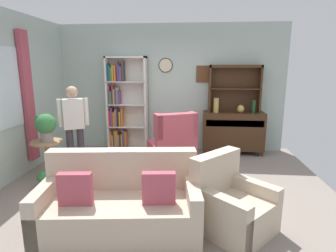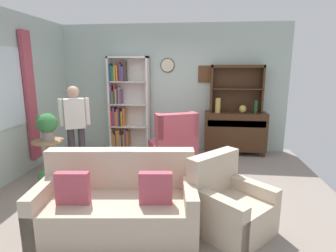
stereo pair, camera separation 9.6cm
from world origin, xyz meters
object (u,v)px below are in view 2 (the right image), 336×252
object	(u,v)px
potted_plant_small	(44,177)
sideboard	(235,131)
armchair_floral	(229,207)
person_reading	(75,123)
vase_round	(243,109)
couch_floral	(118,204)
wingback_chair	(174,146)
sideboard_hutch	(237,82)
coffee_table	(133,176)
vase_tall	(218,105)
potted_plant_large	(47,125)
plant_stand	(49,155)
bookshelf	(125,105)
bottle_wine	(256,107)
book_stack	(126,171)

from	to	relation	value
potted_plant_small	sideboard	bearing A→B (deg)	32.58
armchair_floral	person_reading	world-z (taller)	person_reading
vase_round	couch_floral	size ratio (longest dim) A/B	0.09
sideboard	vase_round	bearing A→B (deg)	-27.17
couch_floral	wingback_chair	size ratio (longest dim) A/B	1.79
sideboard_hutch	coffee_table	xyz separation A→B (m)	(-1.70, -2.46, -1.21)
vase_tall	potted_plant_large	bearing A→B (deg)	-151.03
vase_round	couch_floral	bearing A→B (deg)	-121.17
wingback_chair	potted_plant_small	distance (m)	2.32
couch_floral	potted_plant_large	distance (m)	2.22
vase_round	coffee_table	world-z (taller)	vase_round
sideboard_hutch	potted_plant_large	size ratio (longest dim) A/B	2.36
potted_plant_small	plant_stand	bearing A→B (deg)	104.88
sideboard	potted_plant_small	xyz separation A→B (m)	(-3.23, -2.07, -0.36)
vase_round	potted_plant_small	world-z (taller)	vase_round
bookshelf	potted_plant_large	distance (m)	1.98
wingback_chair	potted_plant_large	distance (m)	2.29
vase_round	armchair_floral	world-z (taller)	vase_round
vase_tall	person_reading	bearing A→B (deg)	-152.69
vase_round	bottle_wine	bearing A→B (deg)	-4.95
vase_round	plant_stand	bearing A→B (deg)	-154.68
vase_round	potted_plant_small	bearing A→B (deg)	-149.27
wingback_chair	book_stack	distance (m)	1.66
potted_plant_small	vase_tall	bearing A→B (deg)	34.93
vase_round	person_reading	distance (m)	3.37
sideboard_hutch	couch_floral	size ratio (longest dim) A/B	0.58
sideboard_hutch	bookshelf	bearing A→B (deg)	-179.32
person_reading	vase_round	bearing A→B (deg)	23.45
sideboard	potted_plant_small	bearing A→B (deg)	-147.42
sideboard	person_reading	distance (m)	3.30
wingback_chair	coffee_table	bearing A→B (deg)	-106.48
bottle_wine	book_stack	xyz separation A→B (m)	(-2.17, -2.35, -0.59)
sideboard_hutch	couch_floral	distance (m)	3.84
bookshelf	bottle_wine	xyz separation A→B (m)	(2.84, -0.17, 0.04)
sideboard	vase_round	xyz separation A→B (m)	(0.13, -0.07, 0.50)
bookshelf	plant_stand	distance (m)	2.08
bottle_wine	armchair_floral	size ratio (longest dim) A/B	0.25
bookshelf	couch_floral	xyz separation A→B (m)	(0.75, -3.18, -0.71)
bottle_wine	plant_stand	size ratio (longest dim) A/B	0.42
plant_stand	coffee_table	xyz separation A→B (m)	(1.63, -0.65, -0.05)
bottle_wine	plant_stand	world-z (taller)	bottle_wine
potted_plant_small	armchair_floral	bearing A→B (deg)	-17.65
book_stack	vase_round	bearing A→B (deg)	51.15
armchair_floral	coffee_table	bearing A→B (deg)	154.65
person_reading	bottle_wine	bearing A→B (deg)	21.47
armchair_floral	plant_stand	bearing A→B (deg)	156.63
potted_plant_small	person_reading	xyz separation A→B (m)	(0.28, 0.66, 0.75)
vase_tall	sideboard	bearing A→B (deg)	11.63
bottle_wine	potted_plant_small	size ratio (longest dim) A/B	1.05
vase_round	couch_floral	world-z (taller)	vase_round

